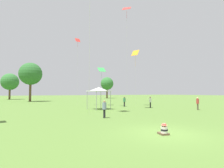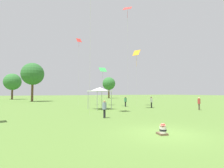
{
  "view_description": "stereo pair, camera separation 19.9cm",
  "coord_description": "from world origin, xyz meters",
  "px_view_note": "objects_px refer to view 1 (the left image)",
  "views": [
    {
      "loc": [
        -7.07,
        -7.07,
        2.2
      ],
      "look_at": [
        -0.09,
        6.02,
        2.95
      ],
      "focal_mm": 28.0,
      "sensor_mm": 36.0,
      "label": 1
    },
    {
      "loc": [
        -6.9,
        -7.16,
        2.2
      ],
      "look_at": [
        -0.09,
        6.02,
        2.95
      ],
      "focal_mm": 28.0,
      "sensor_mm": 36.0,
      "label": 2
    }
  ],
  "objects_px": {
    "canopy_tent": "(99,89)",
    "kite_7": "(102,70)",
    "person_standing_4": "(124,101)",
    "person_standing_2": "(150,101)",
    "distant_tree_1": "(107,84)",
    "distant_tree_0": "(31,74)",
    "person_standing_0": "(104,108)",
    "person_standing_3": "(198,102)",
    "kite_2": "(78,43)",
    "seated_toddler": "(164,130)",
    "kite_6": "(127,11)",
    "distant_tree_2": "(10,82)",
    "kite_1": "(135,54)"
  },
  "relations": [
    {
      "from": "kite_7",
      "to": "person_standing_4",
      "type": "bearing_deg",
      "value": -14.34
    },
    {
      "from": "person_standing_3",
      "to": "canopy_tent",
      "type": "xyz_separation_m",
      "value": [
        -10.91,
        6.74,
        1.66
      ]
    },
    {
      "from": "person_standing_3",
      "to": "distant_tree_1",
      "type": "xyz_separation_m",
      "value": [
        11.09,
        48.57,
        4.93
      ]
    },
    {
      "from": "seated_toddler",
      "to": "kite_6",
      "type": "bearing_deg",
      "value": 78.4
    },
    {
      "from": "person_standing_4",
      "to": "kite_1",
      "type": "bearing_deg",
      "value": 92.57
    },
    {
      "from": "kite_7",
      "to": "distant_tree_2",
      "type": "xyz_separation_m",
      "value": [
        -15.42,
        39.03,
        -0.33
      ]
    },
    {
      "from": "seated_toddler",
      "to": "kite_7",
      "type": "distance_m",
      "value": 22.41
    },
    {
      "from": "kite_6",
      "to": "distant_tree_1",
      "type": "height_order",
      "value": "kite_6"
    },
    {
      "from": "person_standing_4",
      "to": "kite_1",
      "type": "xyz_separation_m",
      "value": [
        2.68,
        0.68,
        7.92
      ]
    },
    {
      "from": "person_standing_0",
      "to": "kite_7",
      "type": "height_order",
      "value": "kite_7"
    },
    {
      "from": "canopy_tent",
      "to": "person_standing_2",
      "type": "bearing_deg",
      "value": -9.73
    },
    {
      "from": "kite_6",
      "to": "distant_tree_0",
      "type": "distance_m",
      "value": 31.29
    },
    {
      "from": "seated_toddler",
      "to": "person_standing_3",
      "type": "bearing_deg",
      "value": 43.15
    },
    {
      "from": "person_standing_4",
      "to": "distant_tree_0",
      "type": "bearing_deg",
      "value": -165.09
    },
    {
      "from": "person_standing_4",
      "to": "distant_tree_1",
      "type": "relative_size",
      "value": 0.19
    },
    {
      "from": "person_standing_3",
      "to": "kite_7",
      "type": "height_order",
      "value": "kite_7"
    },
    {
      "from": "person_standing_4",
      "to": "distant_tree_1",
      "type": "distance_m",
      "value": 43.26
    },
    {
      "from": "person_standing_3",
      "to": "distant_tree_2",
      "type": "bearing_deg",
      "value": 151.99
    },
    {
      "from": "distant_tree_0",
      "to": "person_standing_4",
      "type": "bearing_deg",
      "value": -63.4
    },
    {
      "from": "person_standing_4",
      "to": "kite_6",
      "type": "height_order",
      "value": "kite_6"
    },
    {
      "from": "person_standing_4",
      "to": "distant_tree_1",
      "type": "height_order",
      "value": "distant_tree_1"
    },
    {
      "from": "person_standing_2",
      "to": "distant_tree_0",
      "type": "xyz_separation_m",
      "value": [
        -14.65,
        28.17,
        5.98
      ]
    },
    {
      "from": "person_standing_3",
      "to": "kite_2",
      "type": "xyz_separation_m",
      "value": [
        -11.68,
        14.02,
        9.72
      ]
    },
    {
      "from": "distant_tree_1",
      "to": "seated_toddler",
      "type": "bearing_deg",
      "value": -113.62
    },
    {
      "from": "person_standing_0",
      "to": "distant_tree_1",
      "type": "distance_m",
      "value": 55.52
    },
    {
      "from": "person_standing_0",
      "to": "person_standing_3",
      "type": "bearing_deg",
      "value": 170.05
    },
    {
      "from": "person_standing_3",
      "to": "person_standing_4",
      "type": "height_order",
      "value": "person_standing_3"
    },
    {
      "from": "person_standing_4",
      "to": "kite_7",
      "type": "relative_size",
      "value": 0.24
    },
    {
      "from": "kite_2",
      "to": "distant_tree_0",
      "type": "relative_size",
      "value": 1.18
    },
    {
      "from": "person_standing_3",
      "to": "person_standing_2",
      "type": "bearing_deg",
      "value": 158.7
    },
    {
      "from": "person_standing_2",
      "to": "kite_7",
      "type": "height_order",
      "value": "kite_7"
    },
    {
      "from": "person_standing_2",
      "to": "person_standing_4",
      "type": "xyz_separation_m",
      "value": [
        -2.31,
        3.52,
        -0.03
      ]
    },
    {
      "from": "person_standing_4",
      "to": "seated_toddler",
      "type": "bearing_deg",
      "value": -37.37
    },
    {
      "from": "person_standing_4",
      "to": "distant_tree_1",
      "type": "xyz_separation_m",
      "value": [
        16.61,
        39.64,
        4.97
      ]
    },
    {
      "from": "person_standing_2",
      "to": "canopy_tent",
      "type": "distance_m",
      "value": 7.99
    },
    {
      "from": "person_standing_0",
      "to": "person_standing_2",
      "type": "bearing_deg",
      "value": -162.68
    },
    {
      "from": "canopy_tent",
      "to": "kite_7",
      "type": "height_order",
      "value": "kite_7"
    },
    {
      "from": "canopy_tent",
      "to": "distant_tree_1",
      "type": "distance_m",
      "value": 47.38
    },
    {
      "from": "person_standing_0",
      "to": "distant_tree_1",
      "type": "relative_size",
      "value": 0.18
    },
    {
      "from": "canopy_tent",
      "to": "person_standing_3",
      "type": "bearing_deg",
      "value": -31.69
    },
    {
      "from": "seated_toddler",
      "to": "distant_tree_2",
      "type": "bearing_deg",
      "value": 112.28
    },
    {
      "from": "person_standing_0",
      "to": "person_standing_3",
      "type": "xyz_separation_m",
      "value": [
        13.7,
        0.85,
        0.07
      ]
    },
    {
      "from": "distant_tree_0",
      "to": "kite_2",
      "type": "bearing_deg",
      "value": -72.48
    },
    {
      "from": "person_standing_2",
      "to": "person_standing_3",
      "type": "distance_m",
      "value": 6.29
    },
    {
      "from": "person_standing_2",
      "to": "kite_6",
      "type": "distance_m",
      "value": 13.02
    },
    {
      "from": "distant_tree_0",
      "to": "distant_tree_2",
      "type": "relative_size",
      "value": 1.13
    },
    {
      "from": "person_standing_2",
      "to": "canopy_tent",
      "type": "height_order",
      "value": "canopy_tent"
    },
    {
      "from": "seated_toddler",
      "to": "distant_tree_1",
      "type": "xyz_separation_m",
      "value": [
        24.65,
        56.36,
        5.67
      ]
    },
    {
      "from": "distant_tree_0",
      "to": "distant_tree_1",
      "type": "xyz_separation_m",
      "value": [
        28.95,
        14.99,
        -1.04
      ]
    },
    {
      "from": "person_standing_3",
      "to": "person_standing_4",
      "type": "relative_size",
      "value": 1.02
    }
  ]
}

